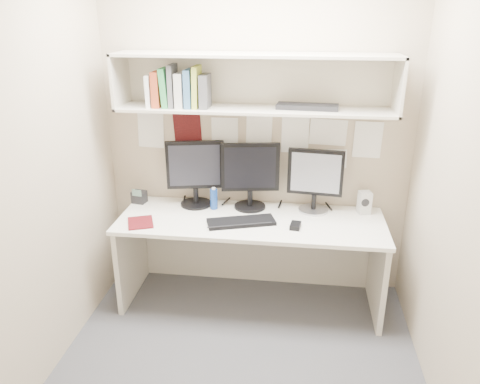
# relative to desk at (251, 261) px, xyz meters

# --- Properties ---
(floor) EXTENTS (2.40, 2.00, 0.01)m
(floor) POSITION_rel_desk_xyz_m (0.00, -0.65, -0.37)
(floor) COLOR #434348
(floor) RESTS_ON ground
(wall_back) EXTENTS (2.40, 0.02, 2.60)m
(wall_back) POSITION_rel_desk_xyz_m (0.00, 0.35, 0.93)
(wall_back) COLOR tan
(wall_back) RESTS_ON ground
(wall_front) EXTENTS (2.40, 0.02, 2.60)m
(wall_front) POSITION_rel_desk_xyz_m (0.00, -1.65, 0.93)
(wall_front) COLOR tan
(wall_front) RESTS_ON ground
(wall_left) EXTENTS (0.02, 2.00, 2.60)m
(wall_left) POSITION_rel_desk_xyz_m (-1.20, -0.65, 0.93)
(wall_left) COLOR tan
(wall_left) RESTS_ON ground
(wall_right) EXTENTS (0.02, 2.00, 2.60)m
(wall_right) POSITION_rel_desk_xyz_m (1.20, -0.65, 0.93)
(wall_right) COLOR tan
(wall_right) RESTS_ON ground
(desk) EXTENTS (2.00, 0.70, 0.73)m
(desk) POSITION_rel_desk_xyz_m (0.00, 0.00, 0.00)
(desk) COLOR white
(desk) RESTS_ON floor
(overhead_hutch) EXTENTS (2.00, 0.38, 0.40)m
(overhead_hutch) POSITION_rel_desk_xyz_m (0.00, 0.21, 1.35)
(overhead_hutch) COLOR beige
(overhead_hutch) RESTS_ON wall_back
(pinned_papers) EXTENTS (1.92, 0.01, 0.48)m
(pinned_papers) POSITION_rel_desk_xyz_m (0.00, 0.34, 0.88)
(pinned_papers) COLOR white
(pinned_papers) RESTS_ON wall_back
(monitor_left) EXTENTS (0.45, 0.25, 0.53)m
(monitor_left) POSITION_rel_desk_xyz_m (-0.47, 0.22, 0.65)
(monitor_left) COLOR black
(monitor_left) RESTS_ON desk
(monitor_center) EXTENTS (0.45, 0.25, 0.53)m
(monitor_center) POSITION_rel_desk_xyz_m (-0.03, 0.22, 0.65)
(monitor_center) COLOR black
(monitor_center) RESTS_ON desk
(monitor_right) EXTENTS (0.42, 0.23, 0.49)m
(monitor_right) POSITION_rel_desk_xyz_m (0.47, 0.22, 0.63)
(monitor_right) COLOR #A5A5AA
(monitor_right) RESTS_ON desk
(keyboard) EXTENTS (0.53, 0.32, 0.02)m
(keyboard) POSITION_rel_desk_xyz_m (-0.06, -0.09, 0.38)
(keyboard) COLOR black
(keyboard) RESTS_ON desk
(mouse) EXTENTS (0.08, 0.12, 0.03)m
(mouse) POSITION_rel_desk_xyz_m (0.33, -0.12, 0.38)
(mouse) COLOR black
(mouse) RESTS_ON desk
(speaker) EXTENTS (0.11, 0.11, 0.18)m
(speaker) POSITION_rel_desk_xyz_m (0.85, 0.21, 0.45)
(speaker) COLOR #B9B8B4
(speaker) RESTS_ON desk
(blue_bottle) EXTENTS (0.06, 0.06, 0.18)m
(blue_bottle) POSITION_rel_desk_xyz_m (-0.31, 0.15, 0.45)
(blue_bottle) COLOR navy
(blue_bottle) RESTS_ON desk
(maroon_notebook) EXTENTS (0.25, 0.27, 0.01)m
(maroon_notebook) POSITION_rel_desk_xyz_m (-0.80, -0.19, 0.37)
(maroon_notebook) COLOR #540E13
(maroon_notebook) RESTS_ON desk
(desk_phone) EXTENTS (0.12, 0.11, 0.13)m
(desk_phone) POSITION_rel_desk_xyz_m (-0.94, 0.20, 0.41)
(desk_phone) COLOR black
(desk_phone) RESTS_ON desk
(book_stack) EXTENTS (0.45, 0.19, 0.30)m
(book_stack) POSITION_rel_desk_xyz_m (-0.54, 0.12, 1.31)
(book_stack) COLOR silver
(book_stack) RESTS_ON overhead_hutch
(hutch_tray) EXTENTS (0.45, 0.20, 0.03)m
(hutch_tray) POSITION_rel_desk_xyz_m (0.38, 0.17, 1.19)
(hutch_tray) COLOR black
(hutch_tray) RESTS_ON overhead_hutch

